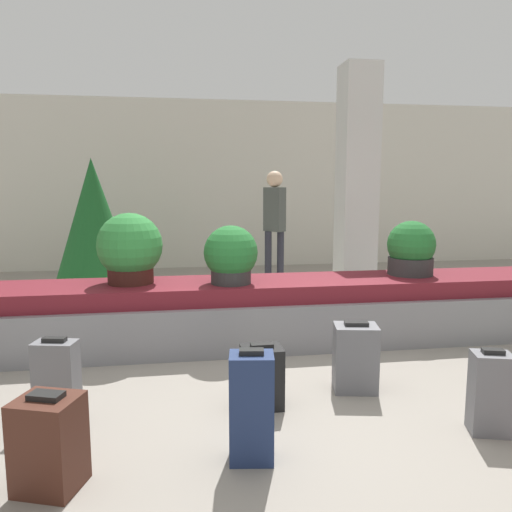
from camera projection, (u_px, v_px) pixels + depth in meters
name	position (u px, v px, depth m)	size (l,w,h in m)	color
ground_plane	(285.00, 399.00, 3.76)	(18.00, 18.00, 0.00)	gray
back_wall	(217.00, 185.00, 9.65)	(18.00, 0.06, 3.20)	beige
carousel	(256.00, 313.00, 5.09)	(6.67, 0.95, 0.64)	gray
pillar	(357.00, 185.00, 6.85)	(0.48, 0.48, 3.20)	silver
suitcase_0	(490.00, 393.00, 3.22)	(0.28, 0.25, 0.56)	slate
suitcase_1	(49.00, 443.00, 2.63)	(0.39, 0.37, 0.53)	#472319
suitcase_4	(262.00, 377.00, 3.61)	(0.30, 0.24, 0.48)	black
suitcase_5	(355.00, 357.00, 3.90)	(0.37, 0.32, 0.55)	slate
suitcase_6	(252.00, 407.00, 2.89)	(0.28, 0.23, 0.67)	navy
suitcase_7	(57.00, 382.00, 3.37)	(0.31, 0.22, 0.59)	slate
potted_plant_0	(231.00, 256.00, 4.86)	(0.53, 0.53, 0.57)	#2D2D2D
potted_plant_1	(130.00, 249.00, 4.86)	(0.63, 0.63, 0.69)	#381914
potted_plant_2	(411.00, 250.00, 5.34)	(0.51, 0.51, 0.58)	#2D2D2D
traveler_0	(275.00, 217.00, 7.87)	(0.35, 0.36, 1.82)	#282833
decorated_tree	(94.00, 220.00, 7.41)	(1.15, 1.15, 2.00)	#4C331E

